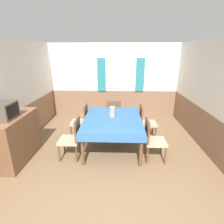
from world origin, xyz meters
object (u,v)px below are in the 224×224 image
Objects in this scene: chair_right_near at (152,139)px; chair_left_near at (72,137)px; chair_right_far at (145,121)px; tv at (6,111)px; vase at (112,112)px; sideboard at (17,138)px; dining_table at (113,122)px; chair_head_window at (114,114)px; chair_left_far at (82,120)px.

chair_right_near is 1.77m from chair_left_near.
tv is at bearing -65.92° from chair_right_far.
tv is (-2.95, -1.32, 0.70)m from chair_right_far.
chair_right_far is 3.67× the size of vase.
chair_left_near is (-1.77, 0.00, 0.00)m from chair_right_near.
tv is (-2.95, -0.28, 0.70)m from chair_right_near.
chair_right_far is at bearing 25.84° from vase.
sideboard reaches higher than chair_right_near.
vase is (-0.01, 0.08, 0.23)m from dining_table.
chair_left_near is at bearing -118.90° from chair_head_window.
chair_left_far reaches higher than dining_table.
tv is at bearing -158.86° from dining_table.
chair_left_far is at bearing 44.34° from sideboard.
chair_right_near is at bearing 0.00° from chair_right_far.
sideboard reaches higher than chair_head_window.
chair_left_far is at bearing 48.11° from tv.
chair_right_far is 3.16m from sideboard.
chair_right_near is at bearing -61.10° from chair_head_window.
sideboard reaches higher than chair_left_near.
sideboard is at bearing 95.37° from chair_left_near.
tv is (-1.18, -1.32, 0.70)m from chair_left_far.
chair_right_near is at bearing -120.43° from chair_left_far.
chair_left_far is 3.67× the size of vase.
chair_right_far is at bearing -32.48° from chair_head_window.
chair_right_near is 1.15m from vase.
vase is at bearing -90.75° from chair_head_window.
chair_left_far is at bearing 149.57° from dining_table.
vase is at bearing -64.16° from chair_right_far.
chair_left_near is 0.74× the size of sideboard.
chair_left_far is 1.64m from sideboard.
tv reaches higher than sideboard.
chair_right_far is at bearing -180.00° from chair_right_near.
vase is at bearing -55.24° from chair_left_near.
dining_table is 1.91× the size of chair_left_far.
chair_head_window is (-0.88, 1.60, 0.00)m from chair_right_near.
tv is at bearing -137.69° from chair_head_window.
chair_head_window is at bearing 89.25° from vase.
chair_right_near and chair_head_window have the same top height.
chair_right_near is 2.05m from chair_left_far.
chair_right_near is at bearing -30.43° from dining_table.
vase is at bearing -123.97° from chair_right_near.
chair_head_window is (0.88, 1.60, 0.00)m from chair_left_near.
tv is at bearing 103.31° from chair_left_near.
dining_table is 1.04m from chair_right_near.
chair_right_far is at bearing 30.43° from dining_table.
vase reaches higher than dining_table.
chair_left_near is 1.18m from sideboard.
chair_left_near is at bearing -180.00° from chair_left_far.
chair_right_near is at bearing -90.00° from chair_left_near.
sideboard is (-1.17, -1.15, 0.02)m from chair_left_far.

